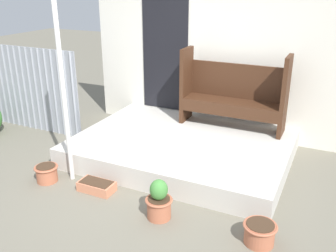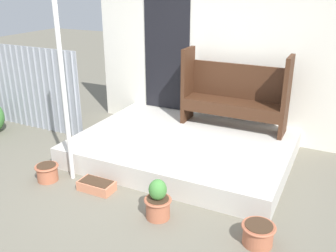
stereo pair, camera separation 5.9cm
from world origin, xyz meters
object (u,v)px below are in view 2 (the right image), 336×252
Objects in this scene: flower_pot_middle at (158,201)px; support_post at (63,84)px; planter_box_rect at (97,186)px; bench at (235,92)px; flower_pot_right at (258,233)px; flower_pot_left at (47,172)px.

support_post is at bearing 168.68° from flower_pot_middle.
planter_box_rect is at bearing 170.02° from flower_pot_middle.
bench is 2.46m from flower_pot_right.
planter_box_rect is at bearing -13.96° from support_post.
bench is (1.50, 1.93, -0.41)m from support_post.
flower_pot_left reaches higher than planter_box_rect.
support_post is 2.68m from flower_pot_right.
flower_pot_left is at bearing -173.99° from planter_box_rect.
flower_pot_right is at bearing -66.93° from bench.
support_post is 8.39× the size of flower_pot_left.
flower_pot_left is at bearing -129.38° from bench.
bench is 3.42× the size of flower_pot_middle.
planter_box_rect is (-1.96, 0.12, -0.06)m from flower_pot_right.
support_post is 1.16m from flower_pot_left.
flower_pot_right is (0.93, -2.17, -0.71)m from bench.
flower_pot_middle reaches higher than planter_box_rect.
flower_pot_left is (-1.73, -2.12, -0.71)m from bench.
bench is at bearing 86.75° from flower_pot_middle.
bench is at bearing 113.14° from flower_pot_right.
bench reaches higher than flower_pot_middle.
bench is at bearing 50.69° from flower_pot_left.
flower_pot_left is (-0.24, -0.19, -1.12)m from support_post.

